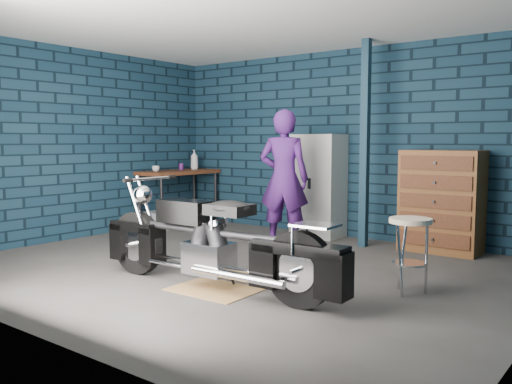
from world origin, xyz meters
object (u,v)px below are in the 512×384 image
Objects in this scene: workbench at (179,198)px; tool_chest at (441,201)px; person at (284,179)px; locker at (318,186)px; storage_bin at (158,221)px; shop_stool at (409,256)px; motorcycle at (214,235)px.

workbench is 1.09× the size of tool_chest.
person is at bearing -10.09° from workbench.
locker is 1.79m from tool_chest.
workbench is 0.59m from storage_bin.
workbench is 2.46m from person.
person is 2.52m from shop_stool.
shop_stool is (1.50, 1.00, -0.17)m from motorcycle.
storage_bin is (-2.36, -0.08, -0.77)m from person.
tool_chest is (4.14, 0.98, 0.50)m from storage_bin.
motorcycle is at bearing 86.79° from person.
storage_bin is 0.63× the size of shop_stool.
motorcycle is 1.84× the size of tool_chest.
locker is (2.37, 0.48, 0.29)m from workbench.
storage_bin is 0.29× the size of locker.
tool_chest is (1.77, 0.90, -0.26)m from person.
shop_stool is at bearing -13.23° from storage_bin.
motorcycle is 3.13m from locker.
motorcycle reaches higher than shop_stool.
shop_stool is (2.19, -2.05, -0.39)m from locker.
workbench is 0.94× the size of locker.
motorcycle is at bearing -109.86° from tool_chest.
workbench reaches higher than storage_bin.
tool_chest reaches higher than shop_stool.
person is at bearing 1.84° from storage_bin.
workbench is 4.19m from tool_chest.
shop_stool is at bearing 32.29° from motorcycle.
locker is (-0.02, 0.90, -0.16)m from person.
motorcycle reaches higher than workbench.
tool_chest reaches higher than workbench.
storage_bin is 4.67m from shop_stool.
shop_stool is (4.54, -1.07, 0.21)m from storage_bin.
person is at bearing -88.95° from locker.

